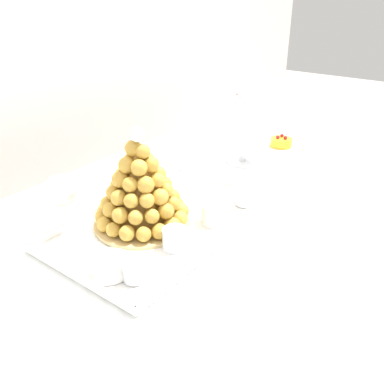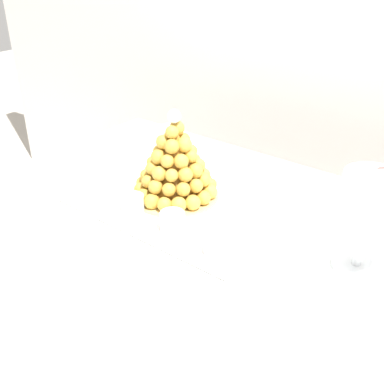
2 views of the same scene
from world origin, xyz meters
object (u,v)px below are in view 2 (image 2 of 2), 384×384
at_px(creme_brulee_ramekin, 110,183).
at_px(dessert_cup_mid_left, 133,204).
at_px(serving_tray, 177,207).
at_px(macaron_goblet, 368,209).
at_px(wine_glass, 168,137).
at_px(dessert_cup_left, 97,190).
at_px(dessert_cup_centre, 172,223).
at_px(dessert_cup_mid_right, 214,245).
at_px(croquembouche, 175,165).

bearing_deg(creme_brulee_ramekin, dessert_cup_mid_left, -20.47).
xyz_separation_m(serving_tray, macaron_goblet, (0.47, 0.05, 0.14)).
height_order(creme_brulee_ramekin, wine_glass, wine_glass).
bearing_deg(macaron_goblet, dessert_cup_left, -167.48).
distance_m(creme_brulee_ramekin, wine_glass, 0.23).
height_order(dessert_cup_centre, dessert_cup_mid_right, dessert_cup_centre).
distance_m(dessert_cup_centre, macaron_goblet, 0.45).
xyz_separation_m(serving_tray, wine_glass, (-0.17, 0.17, 0.11)).
bearing_deg(dessert_cup_mid_left, dessert_cup_centre, -2.77).
bearing_deg(dessert_cup_mid_right, macaron_goblet, 31.33).
bearing_deg(macaron_goblet, creme_brulee_ramekin, -172.56).
distance_m(dessert_cup_left, dessert_cup_mid_left, 0.13).
xyz_separation_m(dessert_cup_left, dessert_cup_mid_left, (0.13, 0.00, -0.00)).
height_order(creme_brulee_ramekin, macaron_goblet, macaron_goblet).
distance_m(dessert_cup_mid_left, dessert_cup_centre, 0.14).
bearing_deg(dessert_cup_left, croquembouche, 39.15).
height_order(serving_tray, dessert_cup_mid_left, dessert_cup_mid_left).
distance_m(serving_tray, croquembouche, 0.11).
distance_m(serving_tray, dessert_cup_mid_right, 0.23).
distance_m(creme_brulee_ramekin, macaron_goblet, 0.71).
xyz_separation_m(creme_brulee_ramekin, wine_glass, (0.05, 0.20, 0.09)).
bearing_deg(dessert_cup_mid_left, serving_tray, 52.76).
bearing_deg(wine_glass, dessert_cup_left, -97.50).
relative_size(dessert_cup_left, macaron_goblet, 0.22).
xyz_separation_m(croquembouche, macaron_goblet, (0.51, 0.01, 0.04)).
relative_size(creme_brulee_ramekin, wine_glass, 0.63).
relative_size(serving_tray, wine_glass, 3.69).
relative_size(serving_tray, dessert_cup_left, 10.94).
bearing_deg(wine_glass, creme_brulee_ramekin, -103.58).
xyz_separation_m(serving_tray, dessert_cup_mid_left, (-0.07, -0.09, 0.02)).
relative_size(croquembouche, dessert_cup_left, 4.83).
xyz_separation_m(croquembouche, dessert_cup_centre, (0.11, -0.14, -0.07)).
distance_m(dessert_cup_left, creme_brulee_ramekin, 0.06).
distance_m(serving_tray, dessert_cup_left, 0.23).
relative_size(serving_tray, dessert_cup_mid_left, 9.61).
distance_m(serving_tray, dessert_cup_mid_left, 0.12).
bearing_deg(wine_glass, serving_tray, -44.09).
bearing_deg(dessert_cup_mid_left, dessert_cup_mid_right, -3.67).
bearing_deg(wine_glass, dessert_cup_centre, -47.87).
bearing_deg(dessert_cup_left, serving_tray, 25.56).
relative_size(serving_tray, dessert_cup_mid_right, 11.69).
xyz_separation_m(dessert_cup_left, dessert_cup_mid_right, (0.41, -0.01, -0.00)).
bearing_deg(dessert_cup_mid_right, dessert_cup_left, 178.17).
bearing_deg(croquembouche, serving_tray, -47.08).
relative_size(dessert_cup_mid_left, macaron_goblet, 0.25).
bearing_deg(dessert_cup_centre, serving_tray, 124.76).
distance_m(dessert_cup_mid_right, macaron_goblet, 0.34).
xyz_separation_m(creme_brulee_ramekin, macaron_goblet, (0.69, 0.09, 0.13)).
bearing_deg(croquembouche, dessert_cup_left, -140.85).
distance_m(dessert_cup_mid_left, macaron_goblet, 0.57).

